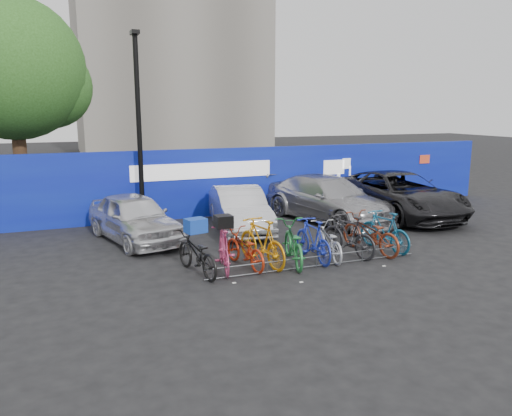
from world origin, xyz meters
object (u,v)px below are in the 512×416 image
lamppost (139,125)px  bike_1 (224,249)px  bike_8 (370,233)px  car_3 (399,194)px  tree (19,73)px  bike_rack (316,261)px  bike_2 (244,249)px  bike_6 (328,241)px  bike_3 (262,242)px  bike_5 (313,240)px  bike_4 (293,243)px  bike_9 (385,231)px  car_2 (328,199)px  car_0 (134,218)px  car_1 (240,209)px  bike_0 (196,253)px  bike_7 (349,235)px

lamppost → bike_1: bearing=-78.9°
bike_8 → car_3: bearing=-147.1°
tree → bike_rack: 13.55m
bike_2 → bike_6: 2.23m
bike_3 → bike_5: size_ratio=1.09×
bike_8 → bike_4: bearing=-8.4°
bike_8 → bike_9: bike_9 is taller
bike_rack → car_2: size_ratio=1.08×
bike_1 → bike_3: bike_3 is taller
car_2 → bike_9: car_2 is taller
bike_6 → car_0: bearing=-31.3°
lamppost → bike_1: lamppost is taller
car_1 → lamppost: bearing=155.0°
car_1 → bike_0: (-2.34, -3.63, -0.17)m
car_3 → bike_3: size_ratio=2.88×
bike_1 → bike_9: (4.54, 0.04, 0.02)m
car_2 → bike_0: car_2 is taller
bike_rack → bike_1: size_ratio=3.18×
bike_2 → bike_7: bearing=168.1°
bike_0 → bike_5: bike_5 is taller
car_1 → bike_4: 3.74m
car_0 → bike_7: size_ratio=2.22×
car_1 → car_3: bearing=7.5°
bike_4 → bike_6: bike_4 is taller
tree → bike_7: tree is taller
bike_9 → car_2: bearing=-106.1°
bike_2 → bike_6: bike_6 is taller
car_1 → bike_3: (-0.69, -3.56, -0.08)m
car_0 → bike_0: 3.67m
lamppost → bike_1: 6.15m
car_2 → bike_7: size_ratio=2.85×
car_2 → bike_3: 5.50m
bike_2 → bike_0: bearing=-6.3°
bike_4 → bike_7: (1.66, 0.10, 0.02)m
tree → bike_4: tree is taller
car_1 → bike_8: bearing=-48.2°
bike_9 → bike_1: bearing=-9.3°
lamppost → bike_5: lamppost is taller
car_1 → bike_2: 3.73m
tree → bike_7: 13.65m
bike_0 → bike_2: 1.21m
bike_0 → car_2: bearing=-157.4°
bike_6 → bike_8: (1.29, 0.07, 0.07)m
tree → bike_1: size_ratio=4.43×
bike_rack → bike_7: 1.43m
car_3 → bike_2: car_3 is taller
car_2 → bike_4: (-3.22, -3.97, -0.22)m
bike_4 → bike_6: size_ratio=1.15×
bike_4 → lamppost: bearing=-49.2°
car_0 → bike_2: (2.12, -3.47, -0.23)m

